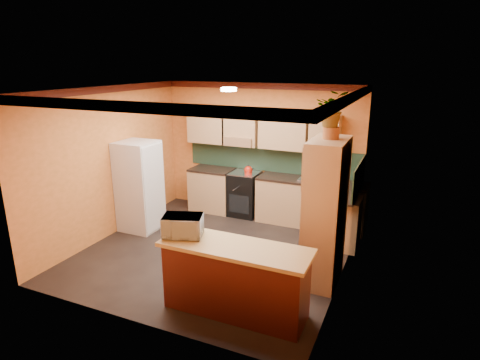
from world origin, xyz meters
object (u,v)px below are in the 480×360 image
at_px(base_cabinets_back, 273,198).
at_px(microwave, 183,226).
at_px(fridge, 139,186).
at_px(pantry, 325,213).
at_px(stove, 245,194).
at_px(breakfast_bar, 235,281).

height_order(base_cabinets_back, microwave, microwave).
xyz_separation_m(fridge, pantry, (3.60, -0.50, 0.20)).
distance_m(stove, fridge, 2.16).
relative_size(base_cabinets_back, pantry, 1.74).
height_order(base_cabinets_back, stove, stove).
bearing_deg(microwave, pantry, 18.60).
xyz_separation_m(base_cabinets_back, fridge, (-2.16, -1.47, 0.41)).
height_order(base_cabinets_back, breakfast_bar, same).
bearing_deg(microwave, stove, 78.98).
bearing_deg(fridge, base_cabinets_back, 34.21).
bearing_deg(microwave, breakfast_bar, -19.80).
xyz_separation_m(base_cabinets_back, stove, (-0.63, -0.00, 0.02)).
xyz_separation_m(base_cabinets_back, microwave, (-0.13, -3.21, 0.63)).
bearing_deg(fridge, microwave, -40.71).
distance_m(stove, breakfast_bar, 3.44).
bearing_deg(base_cabinets_back, pantry, -53.76).
relative_size(stove, microwave, 1.82).
height_order(pantry, breakfast_bar, pantry).
distance_m(base_cabinets_back, microwave, 3.28).
bearing_deg(pantry, stove, 136.42).
height_order(base_cabinets_back, fridge, fridge).
bearing_deg(base_cabinets_back, microwave, -92.30).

